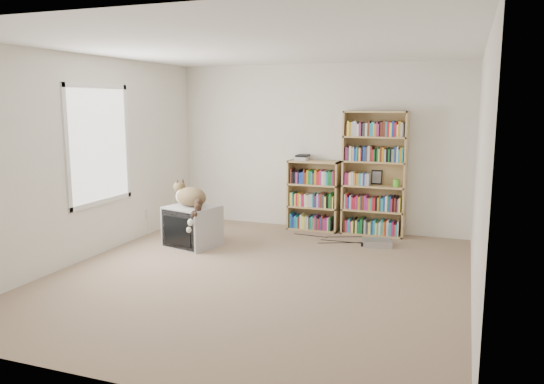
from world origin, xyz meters
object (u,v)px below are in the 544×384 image
(cat, at_px, (191,200))
(bookcase_short, at_px, (314,198))
(dvd_player, at_px, (377,243))
(bookcase_tall, at_px, (374,177))
(crt_tv, at_px, (193,226))

(cat, relative_size, bookcase_short, 0.65)
(dvd_player, bearing_deg, bookcase_tall, 92.23)
(crt_tv, relative_size, bookcase_tall, 0.42)
(crt_tv, xyz_separation_m, cat, (0.01, -0.06, 0.37))
(crt_tv, xyz_separation_m, bookcase_tall, (2.19, 1.48, 0.59))
(crt_tv, bearing_deg, dvd_player, 34.39)
(crt_tv, height_order, bookcase_short, bookcase_short)
(bookcase_short, xyz_separation_m, dvd_player, (1.08, -0.63, -0.45))
(crt_tv, distance_m, dvd_player, 2.52)
(crt_tv, distance_m, bookcase_short, 1.97)
(crt_tv, relative_size, bookcase_short, 0.71)
(crt_tv, relative_size, dvd_player, 1.97)
(crt_tv, bearing_deg, cat, -60.97)
(bookcase_tall, relative_size, bookcase_short, 1.70)
(bookcase_short, bearing_deg, bookcase_tall, 0.04)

